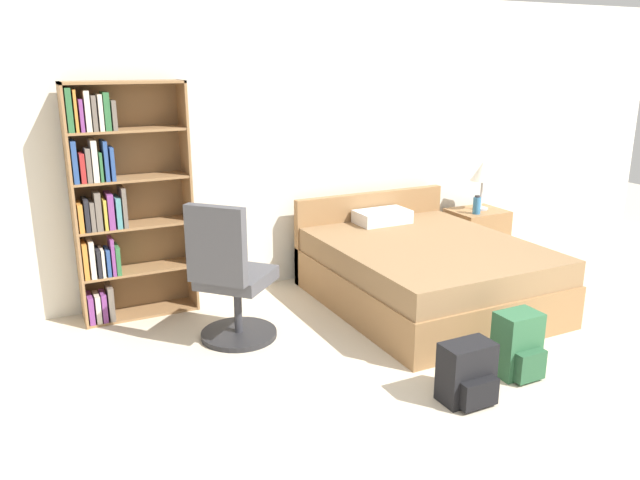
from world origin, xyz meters
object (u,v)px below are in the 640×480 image
office_chair (231,282)px  water_bottle (477,205)px  backpack_green (518,346)px  backpack_black (468,374)px  nightstand (476,235)px  bed (422,271)px  bookshelf (116,200)px  table_lamp (483,172)px

office_chair → water_bottle: bearing=12.7°
office_chair → backpack_green: 2.05m
water_bottle → backpack_black: size_ratio=0.50×
backpack_black → office_chair: bearing=125.4°
nightstand → backpack_green: bearing=-123.7°
water_bottle → backpack_black: (-1.78, -2.07, -0.45)m
water_bottle → backpack_black: 2.76m
nightstand → backpack_green: 2.49m
bed → backpack_black: (-0.70, -1.47, -0.11)m
bookshelf → water_bottle: 3.45m
water_bottle → bookshelf: bearing=176.1°
bookshelf → table_lamp: (3.58, -0.10, -0.05)m
nightstand → table_lamp: table_lamp is taller
bed → office_chair: 1.73m
bed → nightstand: 1.39m
office_chair → table_lamp: office_chair is taller
bookshelf → backpack_black: 2.94m
table_lamp → water_bottle: 0.36m
bed → nightstand: size_ratio=3.58×
bed → water_bottle: bed is taller
office_chair → backpack_black: (1.02, -1.44, -0.30)m
bookshelf → bed: size_ratio=0.97×
bed → nightstand: bed is taller
bookshelf → water_bottle: bookshelf is taller
bookshelf → table_lamp: size_ratio=3.74×
office_chair → water_bottle: (2.80, 0.63, 0.15)m
bookshelf → bed: (2.35, -0.84, -0.69)m
bed → office_chair: (-1.72, -0.03, 0.19)m
office_chair → table_lamp: (2.96, 0.76, 0.45)m
bed → office_chair: bearing=-179.1°
table_lamp → bed: bearing=-149.3°
bookshelf → backpack_green: (2.16, -2.19, -0.77)m
office_chair → backpack_green: size_ratio=2.47×
nightstand → backpack_green: size_ratio=1.24×
table_lamp → water_bottle: bearing=-141.2°
office_chair → nightstand: bearing=14.3°
nightstand → backpack_black: 2.89m
office_chair → nightstand: size_ratio=2.00×
office_chair → backpack_black: office_chair is taller
bookshelf → office_chair: 1.17m
bed → table_lamp: 1.57m
bookshelf → office_chair: bearing=-54.1°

